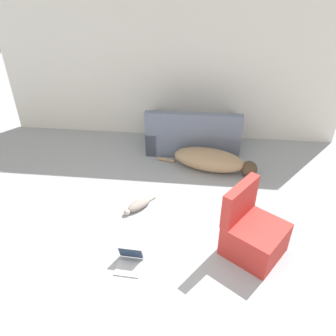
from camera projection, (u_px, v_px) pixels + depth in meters
name	position (u px, v px, depth m)	size (l,w,h in m)	color
ground_plane	(130.00, 309.00, 3.44)	(20.00, 20.00, 0.00)	#999EA3
wall_back	(170.00, 68.00, 6.07)	(6.47, 0.06, 2.73)	silver
couch	(193.00, 136.00, 6.13)	(1.70, 0.85, 0.86)	slate
dog	(212.00, 160.00, 5.58)	(1.73, 0.75, 0.37)	#A38460
cat	(138.00, 205.00, 4.78)	(0.42, 0.50, 0.12)	gray
laptop_open	(130.00, 259.00, 3.90)	(0.31, 0.32, 0.23)	#B7B7BC
side_chair	(252.00, 233.00, 3.96)	(0.89, 0.89, 0.90)	#B72D28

